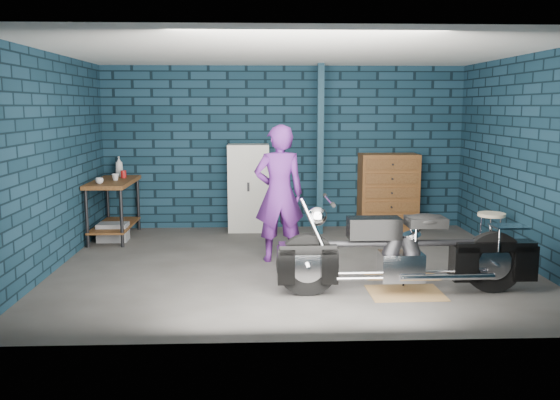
# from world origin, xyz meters

# --- Properties ---
(ground) EXTENTS (6.00, 6.00, 0.00)m
(ground) POSITION_xyz_m (0.00, 0.00, 0.00)
(ground) COLOR #4D4B48
(ground) RESTS_ON ground
(room_walls) EXTENTS (6.02, 5.01, 2.71)m
(room_walls) POSITION_xyz_m (0.00, 0.55, 1.90)
(room_walls) COLOR #0F2734
(room_walls) RESTS_ON ground
(support_post) EXTENTS (0.10, 0.10, 2.70)m
(support_post) POSITION_xyz_m (0.55, 1.95, 1.35)
(support_post) COLOR #132D3C
(support_post) RESTS_ON ground
(workbench) EXTENTS (0.60, 1.40, 0.91)m
(workbench) POSITION_xyz_m (-2.68, 1.75, 0.46)
(workbench) COLOR brown
(workbench) RESTS_ON ground
(drip_mat) EXTENTS (0.82, 0.62, 0.01)m
(drip_mat) POSITION_xyz_m (1.17, -1.19, 0.00)
(drip_mat) COLOR brown
(drip_mat) RESTS_ON ground
(motorcycle) EXTENTS (2.44, 0.69, 1.07)m
(motorcycle) POSITION_xyz_m (1.17, -1.19, 0.54)
(motorcycle) COLOR black
(motorcycle) RESTS_ON ground
(person) EXTENTS (0.71, 0.52, 1.81)m
(person) POSITION_xyz_m (-0.17, 0.28, 0.90)
(person) COLOR #541E73
(person) RESTS_ON ground
(storage_bin) EXTENTS (0.44, 0.32, 0.28)m
(storage_bin) POSITION_xyz_m (-2.66, 1.53, 0.14)
(storage_bin) COLOR gray
(storage_bin) RESTS_ON ground
(locker) EXTENTS (0.67, 0.48, 1.43)m
(locker) POSITION_xyz_m (-0.59, 2.23, 0.71)
(locker) COLOR beige
(locker) RESTS_ON ground
(tool_chest) EXTENTS (0.95, 0.53, 1.26)m
(tool_chest) POSITION_xyz_m (1.72, 2.23, 0.63)
(tool_chest) COLOR brown
(tool_chest) RESTS_ON ground
(shop_stool) EXTENTS (0.45, 0.45, 0.65)m
(shop_stool) POSITION_xyz_m (2.62, 0.12, 0.33)
(shop_stool) COLOR beige
(shop_stool) RESTS_ON ground
(cup_a) EXTENTS (0.14, 0.14, 0.09)m
(cup_a) POSITION_xyz_m (-2.77, 1.32, 0.95)
(cup_a) COLOR beige
(cup_a) RESTS_ON workbench
(cup_b) EXTENTS (0.12, 0.12, 0.10)m
(cup_b) POSITION_xyz_m (-2.63, 1.72, 0.96)
(cup_b) COLOR beige
(cup_b) RESTS_ON workbench
(mug_red) EXTENTS (0.09, 0.09, 0.12)m
(mug_red) POSITION_xyz_m (-2.58, 2.04, 0.97)
(mug_red) COLOR #A41615
(mug_red) RESTS_ON workbench
(bottle) EXTENTS (0.13, 0.13, 0.33)m
(bottle) POSITION_xyz_m (-2.70, 2.27, 1.07)
(bottle) COLOR gray
(bottle) RESTS_ON workbench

